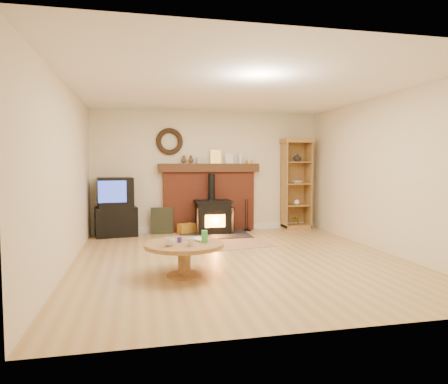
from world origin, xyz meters
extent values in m
plane|color=#AC8147|center=(0.00, 0.00, 0.00)|extent=(5.50, 5.50, 0.00)
cube|color=beige|center=(0.00, 2.75, 1.30)|extent=(5.00, 0.02, 2.60)
cube|color=beige|center=(0.00, -2.75, 1.30)|extent=(5.00, 0.02, 2.60)
cube|color=beige|center=(-2.50, 0.00, 1.30)|extent=(0.02, 5.50, 2.60)
cube|color=beige|center=(2.50, 0.00, 1.30)|extent=(0.02, 5.50, 2.60)
cube|color=white|center=(0.00, 0.00, 2.60)|extent=(5.00, 5.50, 0.02)
cube|color=white|center=(0.00, 2.73, 0.06)|extent=(5.00, 0.04, 0.12)
torus|color=black|center=(-0.85, 2.69, 1.95)|extent=(0.57, 0.11, 0.57)
cube|color=brown|center=(0.00, 2.67, 0.65)|extent=(2.00, 0.15, 1.30)
cube|color=#361C11|center=(0.00, 2.64, 1.39)|extent=(2.20, 0.22, 0.18)
cube|color=#999999|center=(-0.20, 2.65, 1.55)|extent=(0.13, 0.05, 0.14)
cube|color=gold|center=(0.15, 2.67, 1.63)|extent=(0.24, 0.06, 0.30)
cube|color=white|center=(0.45, 2.67, 1.59)|extent=(0.18, 0.05, 0.22)
cylinder|color=white|center=(0.70, 2.65, 1.59)|extent=(0.08, 0.08, 0.22)
cylinder|color=gold|center=(0.90, 2.65, 1.51)|extent=(0.14, 0.14, 0.07)
cube|color=black|center=(0.01, 2.10, 0.01)|extent=(1.40, 1.00, 0.03)
cube|color=black|center=(0.01, 2.30, 0.35)|extent=(0.69, 0.49, 0.64)
cube|color=black|center=(0.01, 2.30, 0.69)|extent=(0.76, 0.54, 0.04)
cylinder|color=black|center=(0.01, 2.45, 0.99)|extent=(0.14, 0.14, 0.56)
cube|color=orange|center=(0.01, 2.04, 0.31)|extent=(0.41, 0.02, 0.26)
cube|color=black|center=(-0.30, 2.10, 0.32)|extent=(0.16, 0.22, 0.51)
cube|color=black|center=(0.33, 2.10, 0.32)|extent=(0.16, 0.22, 0.51)
cube|color=brown|center=(0.00, 1.17, 0.01)|extent=(1.73, 1.32, 0.01)
cube|color=black|center=(-1.97, 2.47, 0.30)|extent=(0.89, 0.68, 0.60)
cube|color=black|center=(-1.97, 2.47, 0.90)|extent=(0.75, 0.66, 0.60)
cube|color=#2638AA|center=(-2.01, 2.18, 0.93)|extent=(0.54, 0.10, 0.43)
cube|color=brown|center=(1.97, 2.53, 0.05)|extent=(0.59, 0.43, 0.10)
cube|color=brown|center=(1.97, 2.74, 1.00)|extent=(0.59, 0.02, 1.89)
cube|color=brown|center=(1.68, 2.53, 1.00)|extent=(0.02, 0.43, 1.89)
cube|color=brown|center=(2.25, 2.53, 1.00)|extent=(0.02, 0.43, 1.89)
cube|color=brown|center=(1.97, 2.53, 1.99)|extent=(0.65, 0.47, 0.10)
cube|color=brown|center=(1.97, 2.53, 0.54)|extent=(0.55, 0.39, 0.02)
cube|color=brown|center=(1.97, 2.53, 1.03)|extent=(0.55, 0.39, 0.02)
cube|color=brown|center=(1.97, 2.53, 1.51)|extent=(0.55, 0.39, 0.02)
imported|color=white|center=(1.97, 2.48, 1.62)|extent=(0.18, 0.18, 0.19)
imported|color=white|center=(1.97, 2.48, 1.06)|extent=(0.23, 0.23, 0.06)
sphere|color=white|center=(1.97, 2.48, 0.61)|extent=(0.12, 0.12, 0.12)
imported|color=green|center=(1.97, 2.48, 0.21)|extent=(0.20, 0.18, 0.23)
cube|color=#CADC28|center=(-0.53, 2.40, 0.11)|extent=(0.40, 0.32, 0.22)
cube|color=black|center=(-1.03, 2.55, 0.28)|extent=(0.46, 0.12, 0.55)
cylinder|color=black|center=(0.83, 2.50, 0.02)|extent=(0.16, 0.16, 0.04)
cylinder|color=black|center=(0.78, 2.50, 0.35)|extent=(0.02, 0.02, 0.70)
cylinder|color=black|center=(0.83, 2.50, 0.35)|extent=(0.02, 0.02, 0.70)
cylinder|color=brown|center=(-0.94, -0.77, 0.01)|extent=(0.46, 0.46, 0.03)
cylinder|color=brown|center=(-0.94, -0.77, 0.21)|extent=(0.17, 0.17, 0.37)
cylinder|color=brown|center=(-0.94, -0.77, 0.42)|extent=(1.04, 1.04, 0.05)
imported|color=white|center=(-1.14, -0.93, 0.49)|extent=(0.13, 0.13, 0.10)
imported|color=white|center=(-0.88, -0.98, 0.49)|extent=(0.10, 0.10, 0.10)
imported|color=#4C331E|center=(-0.78, -0.66, 0.45)|extent=(0.17, 0.23, 0.02)
cylinder|color=#342294|center=(-0.99, -0.72, 0.48)|extent=(0.06, 0.06, 0.07)
cube|color=green|center=(-0.67, -0.81, 0.52)|extent=(0.07, 0.07, 0.16)
camera|label=1|loc=(-1.51, -5.91, 1.47)|focal=32.00mm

